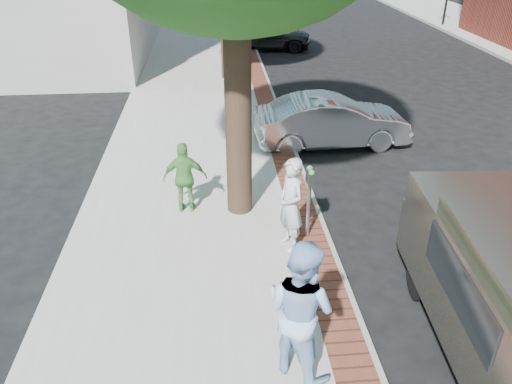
{
  "coord_description": "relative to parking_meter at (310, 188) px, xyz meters",
  "views": [
    {
      "loc": [
        -1.06,
        -7.26,
        5.58
      ],
      "look_at": [
        -0.36,
        0.69,
        1.2
      ],
      "focal_mm": 35.0,
      "sensor_mm": 36.0,
      "label": 1
    }
  ],
  "objects": [
    {
      "name": "ground",
      "position": [
        -0.64,
        -0.74,
        -1.21
      ],
      "size": [
        120.0,
        120.0,
        0.0
      ],
      "primitive_type": "plane",
      "color": "black",
      "rests_on": "ground"
    },
    {
      "name": "sidewalk",
      "position": [
        -2.14,
        7.26,
        -1.13
      ],
      "size": [
        5.0,
        60.0,
        0.15
      ],
      "primitive_type": "cube",
      "color": "#9E9991",
      "rests_on": "ground"
    },
    {
      "name": "brick_strip",
      "position": [
        0.06,
        7.26,
        -1.05
      ],
      "size": [
        0.6,
        60.0,
        0.01
      ],
      "primitive_type": "cube",
      "color": "brown",
      "rests_on": "sidewalk"
    },
    {
      "name": "curb",
      "position": [
        0.41,
        7.26,
        -1.13
      ],
      "size": [
        0.1,
        60.0,
        0.15
      ],
      "primitive_type": "cube",
      "color": "gray",
      "rests_on": "ground"
    },
    {
      "name": "parking_meter",
      "position": [
        0.0,
        0.0,
        0.0
      ],
      "size": [
        0.12,
        0.32,
        1.47
      ],
      "color": "gray",
      "rests_on": "sidewalk"
    },
    {
      "name": "person_gray",
      "position": [
        -0.4,
        -0.32,
        -0.15
      ],
      "size": [
        0.64,
        0.77,
        1.8
      ],
      "primitive_type": "imported",
      "rotation": [
        0.0,
        0.0,
        -1.21
      ],
      "color": "#BCBCC1",
      "rests_on": "sidewalk"
    },
    {
      "name": "person_officer",
      "position": [
        -0.7,
        -3.18,
        -0.03
      ],
      "size": [
        1.25,
        1.26,
        2.06
      ],
      "primitive_type": "imported",
      "rotation": [
        0.0,
        0.0,
        2.34
      ],
      "color": "#9CC1F1",
      "rests_on": "sidewalk"
    },
    {
      "name": "person_green",
      "position": [
        -2.35,
        1.21,
        -0.29
      ],
      "size": [
        0.9,
        0.38,
        1.53
      ],
      "primitive_type": "imported",
      "rotation": [
        0.0,
        0.0,
        3.13
      ],
      "color": "#549845",
      "rests_on": "sidewalk"
    },
    {
      "name": "sedan_silver",
      "position": [
        1.5,
        4.7,
        -0.51
      ],
      "size": [
        4.29,
        1.71,
        1.39
      ],
      "primitive_type": "imported",
      "rotation": [
        0.0,
        0.0,
        1.63
      ],
      "color": "silver",
      "rests_on": "ground"
    },
    {
      "name": "bg_car",
      "position": [
        0.96,
        16.51,
        -0.48
      ],
      "size": [
        4.44,
        2.28,
        1.45
      ],
      "primitive_type": "imported",
      "rotation": [
        0.0,
        0.0,
        1.43
      ],
      "color": "black",
      "rests_on": "ground"
    }
  ]
}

